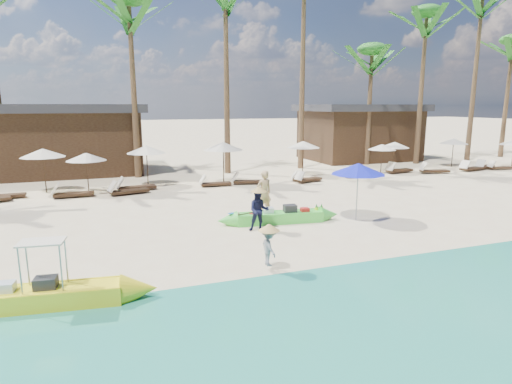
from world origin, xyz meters
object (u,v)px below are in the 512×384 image
object	(u,v)px
yellow_canoe	(36,297)
tourist	(264,193)
green_canoe	(279,217)
blue_umbrella	(358,169)

from	to	relation	value
yellow_canoe	tourist	xyz separation A→B (m)	(7.37, 5.76, 0.64)
yellow_canoe	green_canoe	bearing A→B (deg)	38.21
blue_umbrella	tourist	bearing A→B (deg)	147.05
blue_umbrella	yellow_canoe	bearing A→B (deg)	-159.68
tourist	blue_umbrella	xyz separation A→B (m)	(2.97, -1.93, 1.06)
tourist	blue_umbrella	world-z (taller)	blue_umbrella
yellow_canoe	tourist	world-z (taller)	tourist
blue_umbrella	green_canoe	bearing A→B (deg)	167.59
tourist	blue_umbrella	bearing A→B (deg)	137.10
green_canoe	yellow_canoe	world-z (taller)	yellow_canoe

